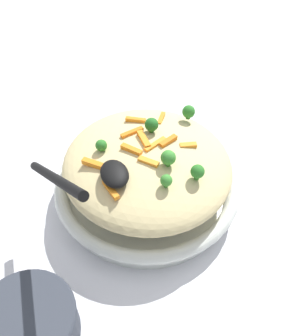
% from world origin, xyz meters
% --- Properties ---
extents(ground_plane, '(2.40, 2.40, 0.00)m').
position_xyz_m(ground_plane, '(0.00, 0.00, 0.00)').
color(ground_plane, silver).
extents(serving_bowl, '(0.32, 0.32, 0.05)m').
position_xyz_m(serving_bowl, '(0.00, 0.00, 0.03)').
color(serving_bowl, silver).
rests_on(serving_bowl, ground_plane).
extents(pasta_mound, '(0.28, 0.27, 0.07)m').
position_xyz_m(pasta_mound, '(0.00, 0.00, 0.08)').
color(pasta_mound, '#DBC689').
rests_on(pasta_mound, serving_bowl).
extents(carrot_piece_0, '(0.02, 0.04, 0.01)m').
position_xyz_m(carrot_piece_0, '(0.00, 0.01, 0.12)').
color(carrot_piece_0, orange).
rests_on(carrot_piece_0, pasta_mound).
extents(carrot_piece_1, '(0.04, 0.04, 0.01)m').
position_xyz_m(carrot_piece_1, '(0.01, -0.08, 0.11)').
color(carrot_piece_1, orange).
rests_on(carrot_piece_1, pasta_mound).
extents(carrot_piece_2, '(0.01, 0.03, 0.01)m').
position_xyz_m(carrot_piece_2, '(0.01, 0.06, 0.11)').
color(carrot_piece_2, orange).
rests_on(carrot_piece_2, pasta_mound).
extents(carrot_piece_3, '(0.04, 0.01, 0.01)m').
position_xyz_m(carrot_piece_3, '(-0.02, -0.00, 0.12)').
color(carrot_piece_3, orange).
rests_on(carrot_piece_3, pasta_mound).
extents(carrot_piece_4, '(0.03, 0.03, 0.01)m').
position_xyz_m(carrot_piece_4, '(0.03, -0.01, 0.12)').
color(carrot_piece_4, orange).
rests_on(carrot_piece_4, pasta_mound).
extents(carrot_piece_5, '(0.02, 0.03, 0.01)m').
position_xyz_m(carrot_piece_5, '(-0.00, 0.04, 0.12)').
color(carrot_piece_5, orange).
rests_on(carrot_piece_5, pasta_mound).
extents(carrot_piece_6, '(0.03, 0.02, 0.01)m').
position_xyz_m(carrot_piece_6, '(-0.07, 0.05, 0.11)').
color(carrot_piece_6, orange).
rests_on(carrot_piece_6, pasta_mound).
extents(carrot_piece_7, '(0.04, 0.02, 0.01)m').
position_xyz_m(carrot_piece_7, '(0.06, -0.08, 0.11)').
color(carrot_piece_7, orange).
rests_on(carrot_piece_7, pasta_mound).
extents(carrot_piece_8, '(0.03, 0.03, 0.01)m').
position_xyz_m(carrot_piece_8, '(-0.00, -0.03, 0.12)').
color(carrot_piece_8, orange).
rests_on(carrot_piece_8, pasta_mound).
extents(carrot_piece_9, '(0.02, 0.04, 0.01)m').
position_xyz_m(carrot_piece_9, '(-0.04, -0.01, 0.12)').
color(carrot_piece_9, orange).
rests_on(carrot_piece_9, pasta_mound).
extents(carrot_piece_10, '(0.02, 0.03, 0.01)m').
position_xyz_m(carrot_piece_10, '(-0.07, 0.01, 0.12)').
color(carrot_piece_10, orange).
rests_on(carrot_piece_10, pasta_mound).
extents(broccoli_floret_0, '(0.02, 0.02, 0.03)m').
position_xyz_m(broccoli_floret_0, '(-0.06, 0.10, 0.12)').
color(broccoli_floret_0, '#296820').
rests_on(broccoli_floret_0, pasta_mound).
extents(broccoli_floret_1, '(0.02, 0.02, 0.03)m').
position_xyz_m(broccoli_floret_1, '(-0.03, 0.02, 0.13)').
color(broccoli_floret_1, '#205B1C').
rests_on(broccoli_floret_1, pasta_mound).
extents(broccoli_floret_2, '(0.02, 0.02, 0.02)m').
position_xyz_m(broccoli_floret_2, '(0.08, 0.00, 0.12)').
color(broccoli_floret_2, '#377928').
rests_on(broccoli_floret_2, pasta_mound).
extents(broccoli_floret_3, '(0.02, 0.02, 0.02)m').
position_xyz_m(broccoli_floret_3, '(-0.02, -0.07, 0.12)').
color(broccoli_floret_3, '#296820').
rests_on(broccoli_floret_3, pasta_mound).
extents(broccoli_floret_4, '(0.02, 0.02, 0.03)m').
position_xyz_m(broccoli_floret_4, '(0.08, 0.05, 0.12)').
color(broccoli_floret_4, '#296820').
rests_on(broccoli_floret_4, pasta_mound).
extents(broccoli_floret_5, '(0.02, 0.02, 0.03)m').
position_xyz_m(broccoli_floret_5, '(0.05, 0.02, 0.13)').
color(broccoli_floret_5, '#377928').
rests_on(broccoli_floret_5, pasta_mound).
extents(serving_spoon, '(0.17, 0.13, 0.11)m').
position_xyz_m(serving_spoon, '(0.05, -0.10, 0.14)').
color(serving_spoon, black).
rests_on(serving_spoon, pasta_mound).
extents(companion_bowl, '(0.13, 0.13, 0.06)m').
position_xyz_m(companion_bowl, '(0.17, -0.22, 0.03)').
color(companion_bowl, '#333842').
rests_on(companion_bowl, ground_plane).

